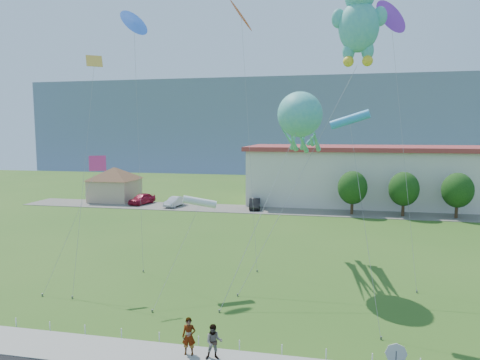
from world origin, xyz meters
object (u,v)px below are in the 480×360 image
parked_car_red (142,199)px  parked_car_silver (175,202)px  warehouse (468,176)px  parked_car_black (255,204)px  stop_sign (396,359)px  octopus_kite (301,124)px  pedestrian_right (214,342)px  teddy_bear_kite (359,20)px  pavilion (115,181)px  pedestrian_left (189,336)px

parked_car_red → parked_car_silver: 5.30m
warehouse → parked_car_red: warehouse is taller
parked_car_red → parked_car_black: parked_car_red is taller
stop_sign → octopus_kite: size_ratio=0.17×
pedestrian_right → teddy_bear_kite: teddy_bear_kite is taller
pavilion → pedestrian_right: pavilion is taller
stop_sign → parked_car_silver: 45.47m
pedestrian_left → pedestrian_right: size_ratio=1.09×
parked_car_silver → octopus_kite: bearing=-41.3°
parked_car_red → octopus_kite: bearing=-31.4°
pedestrian_left → pedestrian_right: 1.23m
pedestrian_left → teddy_bear_kite: size_ratio=0.08×
pedestrian_left → octopus_kite: (4.05, 13.89, 9.82)m
pavilion → warehouse: bearing=6.8°
parked_car_black → pedestrian_left: bearing=-94.4°
stop_sign → pedestrian_right: size_ratio=1.57×
teddy_bear_kite → warehouse: bearing=61.4°
stop_sign → parked_car_red: stop_sign is taller
pavilion → warehouse: warehouse is taller
pedestrian_right → parked_car_black: 38.03m
parked_car_silver → octopus_kite: (18.44, -23.39, 10.07)m
warehouse → parked_car_black: warehouse is taller
pedestrian_right → octopus_kite: size_ratio=0.11×
warehouse → parked_car_red: 45.61m
stop_sign → pavilion: bearing=128.4°
pedestrian_right → parked_car_red: bearing=105.7°
stop_sign → pedestrian_left: (-8.64, 1.91, -0.91)m
warehouse → octopus_kite: (-21.09, -32.40, 6.66)m
octopus_kite → pavilion: bearing=137.6°
stop_sign → teddy_bear_kite: size_ratio=0.12×
parked_car_red → parked_car_silver: bearing=4.9°
pavilion → parked_car_silver: pavilion is taller
stop_sign → pedestrian_right: (-7.43, 1.76, -0.97)m
stop_sign → pedestrian_left: 8.90m
stop_sign → parked_car_red: 49.03m
warehouse → octopus_kite: octopus_kite is taller
parked_car_red → stop_sign: bearing=-40.5°
parked_car_red → octopus_kite: octopus_kite is taller
stop_sign → teddy_bear_kite: teddy_bear_kite is taller
pavilion → parked_car_black: pavilion is taller
pedestrian_left → parked_car_red: bearing=110.1°
pedestrian_left → teddy_bear_kite: 24.05m
pavilion → parked_car_silver: 11.14m
parked_car_red → parked_car_silver: (5.22, -0.87, -0.11)m
warehouse → parked_car_silver: bearing=-167.2°
warehouse → parked_car_silver: 40.69m
stop_sign → parked_car_silver: size_ratio=0.63×
warehouse → parked_car_black: size_ratio=14.70×
parked_car_red → parked_car_black: size_ratio=1.08×
pedestrian_right → parked_car_silver: (-15.60, 37.43, -0.18)m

